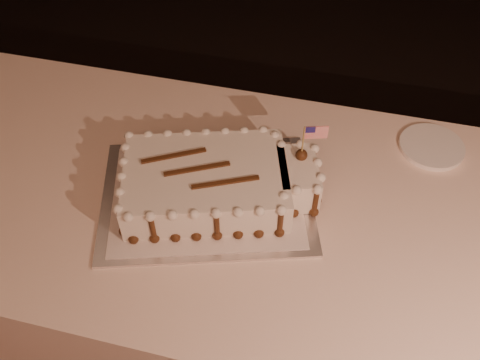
% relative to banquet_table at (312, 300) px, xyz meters
% --- Properties ---
extents(room_shell, '(6.10, 8.10, 2.90)m').
position_rel_banquet_table_xyz_m(room_shell, '(0.00, -0.60, 1.02)').
color(room_shell, black).
rests_on(room_shell, ground).
extents(banquet_table, '(2.40, 0.80, 0.75)m').
position_rel_banquet_table_xyz_m(banquet_table, '(0.00, 0.00, 0.00)').
color(banquet_table, '#FFDBC5').
rests_on(banquet_table, ground).
extents(cake_board, '(0.58, 0.50, 0.01)m').
position_rel_banquet_table_xyz_m(cake_board, '(-0.29, -0.01, 0.38)').
color(cake_board, silver).
rests_on(cake_board, banquet_table).
extents(doily, '(0.52, 0.45, 0.00)m').
position_rel_banquet_table_xyz_m(doily, '(-0.29, -0.01, 0.38)').
color(doily, silver).
rests_on(doily, cake_board).
extents(sheet_cake, '(0.48, 0.35, 0.18)m').
position_rel_banquet_table_xyz_m(sheet_cake, '(-0.26, -0.00, 0.43)').
color(sheet_cake, white).
rests_on(sheet_cake, doily).
extents(side_plate, '(0.16, 0.16, 0.01)m').
position_rel_banquet_table_xyz_m(side_plate, '(0.22, 0.29, 0.38)').
color(side_plate, white).
rests_on(side_plate, banquet_table).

